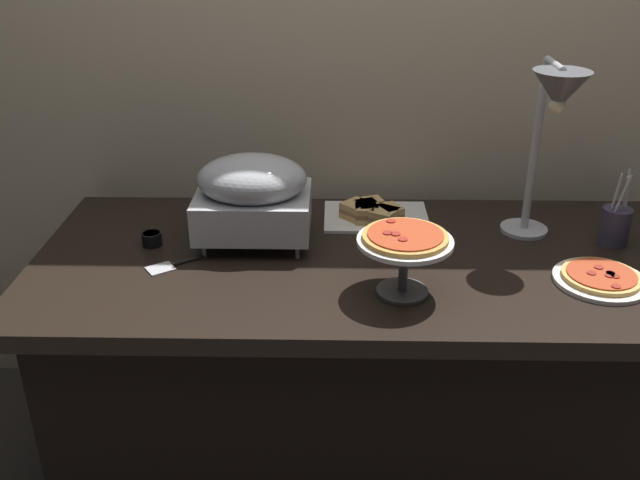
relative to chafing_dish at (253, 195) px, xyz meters
name	(u,v)px	position (x,y,z in m)	size (l,w,h in m)	color
ground_plane	(363,461)	(0.34, -0.09, -0.91)	(8.00, 8.00, 0.00)	#38332D
back_wall	(368,62)	(0.34, 0.41, 0.29)	(4.40, 0.04, 2.40)	#C6B593
buffet_table	(367,365)	(0.34, -0.09, -0.52)	(1.90, 0.84, 0.76)	black
chafing_dish	(253,195)	(0.00, 0.00, 0.00)	(0.33, 0.26, 0.26)	#B7BABF
heat_lamp	(554,109)	(0.81, -0.03, 0.26)	(0.15, 0.29, 0.53)	#B7BABF
pizza_plate_front	(601,278)	(0.93, -0.23, -0.14)	(0.24, 0.24, 0.03)	white
pizza_plate_center	(405,245)	(0.41, -0.29, -0.01)	(0.24, 0.24, 0.17)	#595B60
sandwich_platter	(373,214)	(0.36, 0.15, -0.12)	(0.33, 0.24, 0.06)	white
sauce_cup_near	(152,238)	(-0.30, -0.03, -0.13)	(0.06, 0.06, 0.04)	black
utensil_holder	(615,225)	(1.05, 0.01, -0.09)	(0.08, 0.08, 0.23)	#383347
serving_spatula	(174,264)	(-0.21, -0.16, -0.15)	(0.16, 0.12, 0.01)	#B7BABF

